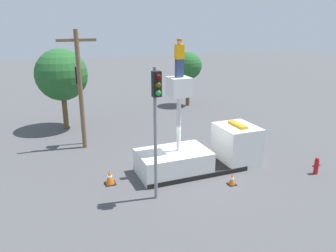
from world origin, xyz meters
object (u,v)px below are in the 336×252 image
(traffic_light_pole, at_px, (156,110))
(utility_pole, at_px, (80,86))
(traffic_light_across, at_px, (79,89))
(tree_left_bg, at_px, (62,75))
(fire_hydrant, at_px, (316,166))
(traffic_cone_rear, at_px, (110,178))
(tree_right_bg, at_px, (188,66))
(bucket_truck, at_px, (202,153))
(worker, at_px, (179,58))
(traffic_cone_curbside, at_px, (232,179))

(traffic_light_pole, height_order, utility_pole, utility_pole)
(traffic_light_pole, distance_m, traffic_light_across, 8.33)
(traffic_light_across, relative_size, tree_left_bg, 0.88)
(fire_hydrant, bearing_deg, traffic_cone_rear, 164.11)
(fire_hydrant, distance_m, utility_pole, 13.60)
(fire_hydrant, xyz_separation_m, traffic_cone_rear, (-9.94, 2.83, -0.11))
(tree_right_bg, distance_m, utility_pole, 12.79)
(traffic_light_pole, distance_m, tree_right_bg, 17.13)
(traffic_light_pole, height_order, traffic_light_across, traffic_light_pole)
(traffic_light_across, relative_size, traffic_cone_rear, 7.22)
(traffic_light_across, height_order, tree_left_bg, tree_left_bg)
(bucket_truck, xyz_separation_m, worker, (-1.35, 0.00, 4.90))
(tree_left_bg, bearing_deg, fire_hydrant, -48.82)
(worker, xyz_separation_m, traffic_light_across, (-3.88, 6.00, -2.22))
(traffic_cone_rear, xyz_separation_m, tree_right_bg, (10.08, 12.69, 3.27))
(bucket_truck, height_order, tree_right_bg, bucket_truck)
(traffic_cone_curbside, bearing_deg, tree_left_bg, 118.11)
(traffic_light_across, relative_size, fire_hydrant, 5.62)
(utility_pole, bearing_deg, traffic_light_pole, -75.26)
(worker, bearing_deg, tree_right_bg, 62.80)
(traffic_light_pole, xyz_separation_m, utility_pole, (-1.98, 7.53, -0.22))
(bucket_truck, distance_m, traffic_light_pole, 4.99)
(traffic_light_across, height_order, fire_hydrant, traffic_light_across)
(tree_right_bg, height_order, utility_pole, utility_pole)
(traffic_cone_curbside, relative_size, tree_right_bg, 0.11)
(traffic_light_across, xyz_separation_m, utility_pole, (-0.01, -0.56, 0.25))
(traffic_cone_rear, bearing_deg, bucket_truck, -1.08)
(traffic_light_across, relative_size, utility_pole, 0.72)
(utility_pole, bearing_deg, worker, -54.40)
(bucket_truck, bearing_deg, tree_left_bg, 121.02)
(traffic_light_pole, relative_size, utility_pole, 0.82)
(bucket_truck, height_order, traffic_cone_curbside, bucket_truck)
(fire_hydrant, bearing_deg, tree_left_bg, 131.18)
(worker, height_order, traffic_cone_curbside, worker)
(tree_right_bg, bearing_deg, traffic_light_pole, -119.72)
(worker, relative_size, traffic_light_across, 0.35)
(traffic_cone_rear, relative_size, tree_right_bg, 0.14)
(bucket_truck, relative_size, tree_left_bg, 1.13)
(traffic_light_pole, xyz_separation_m, traffic_light_across, (-1.96, 8.09, -0.48))
(worker, bearing_deg, traffic_cone_rear, 178.51)
(tree_right_bg, bearing_deg, fire_hydrant, -90.51)
(bucket_truck, relative_size, traffic_light_pole, 1.13)
(utility_pole, bearing_deg, fire_hydrant, -38.38)
(tree_left_bg, bearing_deg, tree_right_bg, 14.88)
(traffic_cone_curbside, xyz_separation_m, tree_left_bg, (-6.40, 11.98, 3.62))
(traffic_cone_curbside, distance_m, tree_right_bg, 16.02)
(fire_hydrant, bearing_deg, traffic_light_pole, 175.51)
(fire_hydrant, bearing_deg, traffic_light_across, 139.72)
(worker, distance_m, fire_hydrant, 8.80)
(bucket_truck, bearing_deg, traffic_cone_rear, 178.92)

